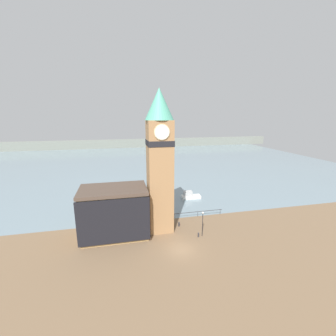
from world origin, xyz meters
TOP-DOWN VIEW (x-y plane):
  - ground_plane at (0.00, 0.00)m, footprint 160.00×160.00m
  - water at (0.00, 70.21)m, footprint 160.00×120.00m
  - far_shoreline at (0.00, 110.21)m, footprint 180.00×3.00m
  - pier_railing at (6.25, 9.96)m, footprint 10.09×0.08m
  - clock_tower at (-1.77, 6.90)m, footprint 4.54×4.54m
  - pier_building at (-9.41, 6.54)m, footprint 10.72×6.98m
  - boat_near at (7.90, 19.88)m, footprint 4.58×2.10m
  - mooring_bollard_near at (3.79, 2.85)m, footprint 0.26×0.26m
  - mooring_bollard_far at (1.65, 7.02)m, footprint 0.29×0.29m
  - lamp_post at (4.47, 2.98)m, footprint 0.32×0.32m

SIDE VIEW (x-z plane):
  - water at x=0.00m, z-range 0.00..0.00m
  - ground_plane at x=0.00m, z-range 0.00..0.00m
  - mooring_bollard_near at x=3.79m, z-range 0.03..0.82m
  - mooring_bollard_far at x=1.65m, z-range 0.04..0.88m
  - boat_near at x=7.90m, z-range -0.26..1.56m
  - pier_railing at x=6.25m, z-range 0.40..1.49m
  - far_shoreline at x=0.00m, z-range 0.00..5.00m
  - lamp_post at x=4.47m, z-range 0.82..5.11m
  - pier_building at x=-9.41m, z-range 0.02..8.10m
  - clock_tower at x=-1.77m, z-range 0.71..24.19m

